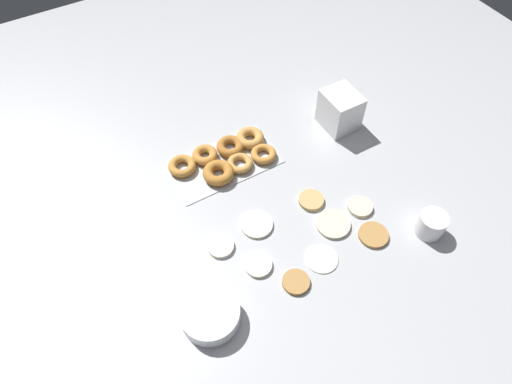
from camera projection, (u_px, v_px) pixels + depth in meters
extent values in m
plane|color=#B2B5BA|center=(272.00, 211.00, 1.47)|extent=(3.00, 3.00, 0.00)
cylinder|color=silver|center=(258.00, 265.00, 1.35)|extent=(0.08, 0.08, 0.01)
cylinder|color=silver|center=(322.00, 258.00, 1.37)|extent=(0.10, 0.10, 0.01)
cylinder|color=tan|center=(311.00, 200.00, 1.49)|extent=(0.08, 0.08, 0.01)
cylinder|color=silver|center=(257.00, 225.00, 1.44)|extent=(0.10, 0.10, 0.01)
cylinder|color=beige|center=(333.00, 224.00, 1.44)|extent=(0.11, 0.11, 0.01)
cylinder|color=#B27F42|center=(296.00, 282.00, 1.32)|extent=(0.08, 0.08, 0.01)
cylinder|color=silver|center=(221.00, 246.00, 1.39)|extent=(0.08, 0.08, 0.01)
cylinder|color=#B27F42|center=(373.00, 235.00, 1.41)|extent=(0.09, 0.09, 0.01)
cylinder|color=beige|center=(360.00, 207.00, 1.47)|extent=(0.08, 0.08, 0.01)
cube|color=silver|center=(223.00, 163.00, 1.59)|extent=(0.38, 0.21, 0.01)
torus|color=#D19347|center=(250.00, 138.00, 1.63)|extent=(0.10, 0.10, 0.03)
torus|color=#AD6B28|center=(230.00, 146.00, 1.61)|extent=(0.10, 0.10, 0.03)
torus|color=#C68438|center=(205.00, 155.00, 1.59)|extent=(0.09, 0.09, 0.03)
torus|color=#C68438|center=(182.00, 166.00, 1.56)|extent=(0.10, 0.10, 0.03)
torus|color=#C68438|center=(264.00, 154.00, 1.59)|extent=(0.09, 0.09, 0.03)
torus|color=#D19347|center=(240.00, 163.00, 1.57)|extent=(0.09, 0.09, 0.02)
torus|color=#B7752D|center=(218.00, 173.00, 1.54)|extent=(0.11, 0.11, 0.03)
cylinder|color=white|center=(210.00, 314.00, 1.24)|extent=(0.17, 0.17, 0.05)
cube|color=white|center=(338.00, 121.00, 1.69)|extent=(0.12, 0.13, 0.03)
cube|color=white|center=(339.00, 116.00, 1.67)|extent=(0.12, 0.13, 0.03)
cube|color=white|center=(340.00, 110.00, 1.65)|extent=(0.12, 0.13, 0.03)
cube|color=white|center=(341.00, 104.00, 1.63)|extent=(0.12, 0.13, 0.03)
cube|color=white|center=(342.00, 98.00, 1.60)|extent=(0.12, 0.13, 0.03)
cylinder|color=white|center=(431.00, 224.00, 1.40)|extent=(0.09, 0.09, 0.08)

